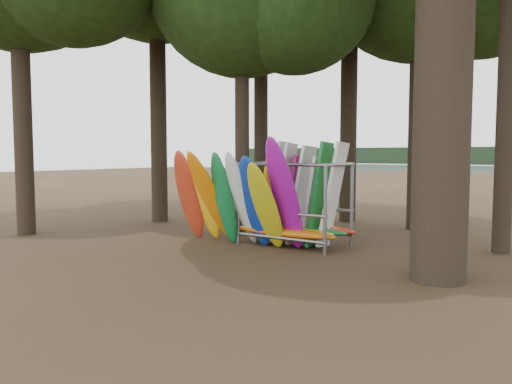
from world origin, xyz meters
The scene contains 3 objects.
ground centered at (0.00, 0.00, 0.00)m, with size 120.00×120.00×0.00m, color #47331E.
kayak_row centered at (-0.73, 0.68, 1.26)m, with size 3.96×2.01×3.03m.
storage_rack centered at (0.58, 1.70, 1.04)m, with size 3.15×1.59×2.83m.
Camera 1 is at (7.47, -9.74, 2.46)m, focal length 35.00 mm.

